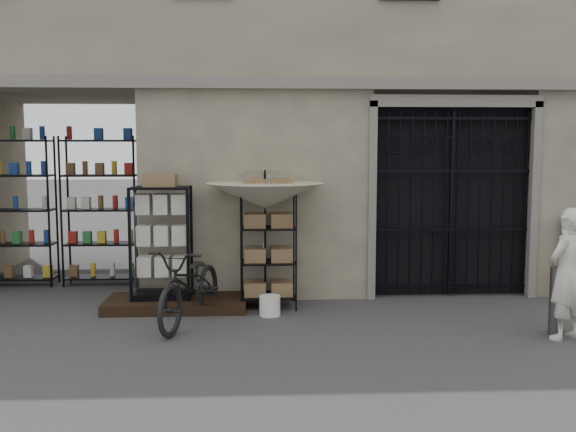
{
  "coord_description": "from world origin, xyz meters",
  "views": [
    {
      "loc": [
        -1.25,
        -7.55,
        2.31
      ],
      "look_at": [
        -0.8,
        1.4,
        1.35
      ],
      "focal_mm": 40.0,
      "sensor_mm": 36.0,
      "label": 1
    }
  ],
  "objects": [
    {
      "name": "iron_gate",
      "position": [
        1.75,
        2.28,
        1.5
      ],
      "size": [
        2.5,
        0.21,
        3.0
      ],
      "color": "black",
      "rests_on": "ground"
    },
    {
      "name": "shopkeeper",
      "position": [
        2.48,
        -0.15,
        0.0
      ],
      "size": [
        1.31,
        1.67,
        0.38
      ],
      "primitive_type": "imported",
      "rotation": [
        0.0,
        0.0,
        3.67
      ],
      "color": "beige",
      "rests_on": "ground"
    },
    {
      "name": "white_bucket",
      "position": [
        -1.07,
        1.11,
        0.14
      ],
      "size": [
        0.34,
        0.34,
        0.28
      ],
      "primitive_type": "cylinder",
      "rotation": [
        0.0,
        0.0,
        -0.2
      ],
      "color": "silver",
      "rests_on": "ground"
    },
    {
      "name": "step_platform",
      "position": [
        -2.4,
        1.55,
        0.07
      ],
      "size": [
        2.0,
        0.9,
        0.15
      ],
      "primitive_type": "cube",
      "color": "black",
      "rests_on": "ground"
    },
    {
      "name": "steel_bollard",
      "position": [
        2.44,
        0.03,
        0.43
      ],
      "size": [
        0.18,
        0.18,
        0.85
      ],
      "primitive_type": "cylinder",
      "rotation": [
        0.0,
        0.0,
        -0.2
      ],
      "color": "#4C4D4E",
      "rests_on": "ground"
    },
    {
      "name": "wire_rack",
      "position": [
        -1.07,
        1.61,
        0.86
      ],
      "size": [
        0.88,
        0.72,
        1.76
      ],
      "rotation": [
        0.0,
        0.0,
        -0.24
      ],
      "color": "black",
      "rests_on": "ground"
    },
    {
      "name": "main_building",
      "position": [
        0.0,
        4.0,
        4.5
      ],
      "size": [
        14.0,
        4.0,
        9.0
      ],
      "primitive_type": "cube",
      "color": "gray",
      "rests_on": "ground"
    },
    {
      "name": "display_cabinet",
      "position": [
        -2.61,
        1.61,
        0.87
      ],
      "size": [
        0.92,
        0.73,
        1.74
      ],
      "rotation": [
        0.0,
        0.0,
        -0.34
      ],
      "color": "black",
      "rests_on": "step_platform"
    },
    {
      "name": "ground",
      "position": [
        0.0,
        0.0,
        0.0
      ],
      "size": [
        80.0,
        80.0,
        0.0
      ],
      "primitive_type": "plane",
      "color": "black",
      "rests_on": "ground"
    },
    {
      "name": "shop_recess",
      "position": [
        -4.5,
        2.8,
        1.5
      ],
      "size": [
        3.0,
        1.7,
        3.0
      ],
      "primitive_type": "cube",
      "color": "black",
      "rests_on": "ground"
    },
    {
      "name": "market_umbrella",
      "position": [
        -1.12,
        1.58,
        1.72
      ],
      "size": [
        1.77,
        1.79,
        2.39
      ],
      "rotation": [
        0.0,
        0.0,
        0.24
      ],
      "color": "black",
      "rests_on": "ground"
    },
    {
      "name": "bicycle",
      "position": [
        -2.1,
        0.76,
        0.0
      ],
      "size": [
        0.94,
        1.18,
        1.97
      ],
      "primitive_type": "imported",
      "rotation": [
        0.0,
        0.0,
        -0.28
      ],
      "color": "black",
      "rests_on": "ground"
    },
    {
      "name": "shop_shelving",
      "position": [
        -4.55,
        3.3,
        1.25
      ],
      "size": [
        2.7,
        0.5,
        2.5
      ],
      "primitive_type": "cube",
      "color": "black",
      "rests_on": "ground"
    }
  ]
}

